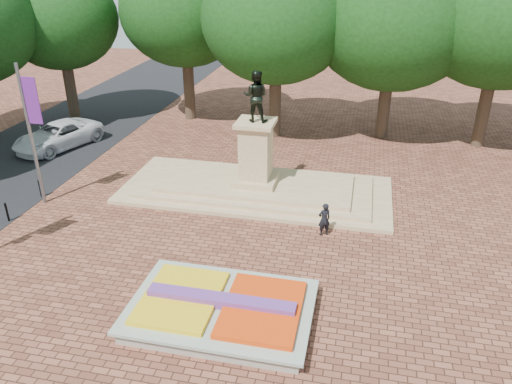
{
  "coord_description": "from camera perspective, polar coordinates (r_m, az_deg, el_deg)",
  "views": [
    {
      "loc": [
        5.16,
        -15.1,
        11.63
      ],
      "look_at": [
        0.99,
        3.61,
        2.2
      ],
      "focal_mm": 35.0,
      "sensor_mm": 36.0,
      "label": 1
    }
  ],
  "objects": [
    {
      "name": "pedestrian",
      "position": [
        22.34,
        7.8,
        -3.11
      ],
      "size": [
        0.68,
        0.61,
        1.57
      ],
      "primitive_type": "imported",
      "rotation": [
        0.0,
        0.0,
        3.65
      ],
      "color": "black",
      "rests_on": "ground"
    },
    {
      "name": "ground",
      "position": [
        19.75,
        -5.17,
        -10.02
      ],
      "size": [
        90.0,
        90.0,
        0.0
      ],
      "primitive_type": "plane",
      "color": "brown",
      "rests_on": "ground"
    },
    {
      "name": "tree_row_back",
      "position": [
        33.59,
        7.96,
        17.46
      ],
      "size": [
        44.8,
        8.8,
        10.43
      ],
      "color": "#382B1E",
      "rests_on": "ground"
    },
    {
      "name": "monument",
      "position": [
        26.0,
        -0.03,
        1.77
      ],
      "size": [
        14.0,
        6.0,
        6.4
      ],
      "color": "tan",
      "rests_on": "ground"
    },
    {
      "name": "flower_bed",
      "position": [
        17.76,
        -3.93,
        -13.2
      ],
      "size": [
        6.3,
        4.3,
        0.91
      ],
      "color": "gray",
      "rests_on": "ground"
    },
    {
      "name": "van",
      "position": [
        34.5,
        -21.69,
        6.01
      ],
      "size": [
        4.47,
        6.35,
        1.61
      ],
      "primitive_type": "imported",
      "rotation": [
        0.0,
        0.0,
        -0.35
      ],
      "color": "silver",
      "rests_on": "ground"
    }
  ]
}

